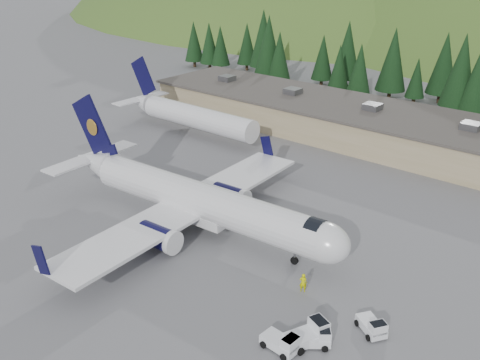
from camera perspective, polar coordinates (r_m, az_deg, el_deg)
name	(u,v)px	position (r m, az deg, el deg)	size (l,w,h in m)	color
ground	(205,230)	(58.86, -3.77, -5.38)	(600.00, 600.00, 0.00)	slate
airliner	(196,200)	(57.95, -4.70, -2.17)	(37.85, 35.51, 12.56)	white
second_airliner	(186,114)	(88.30, -5.77, 7.03)	(27.50, 11.00, 10.05)	white
baggage_tug_a	(283,343)	(42.89, 4.60, -16.94)	(3.09, 1.98, 1.60)	white
baggage_tug_b	(373,327)	(45.57, 14.00, -14.93)	(3.13, 2.75, 1.50)	white
baggage_tug_c	(310,333)	(43.80, 7.48, -15.92)	(3.01, 3.78, 1.81)	white
terminal_building	(343,119)	(89.14, 10.88, 6.41)	(71.00, 17.00, 6.10)	#98885D
baggage_tug_d	(315,338)	(43.66, 8.03, -16.33)	(3.10, 2.88, 1.51)	white
ramp_worker	(303,283)	(49.02, 6.75, -10.82)	(0.68, 0.45, 1.87)	#D9DE00
tree_line	(418,66)	(108.41, 18.47, 11.43)	(114.58, 17.27, 14.44)	black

